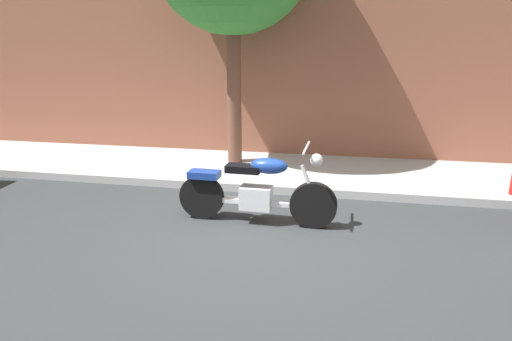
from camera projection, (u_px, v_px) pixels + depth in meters
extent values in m
plane|color=#303335|center=(253.00, 235.00, 5.84)|extent=(60.00, 60.00, 0.00)
cube|color=#ADADAD|center=(283.00, 171.00, 8.57)|extent=(18.40, 2.42, 0.14)
cylinder|color=black|center=(313.00, 205.00, 6.00)|extent=(0.65, 0.13, 0.65)
cylinder|color=black|center=(202.00, 197.00, 6.34)|extent=(0.65, 0.13, 0.65)
cube|color=silver|center=(256.00, 198.00, 6.15)|extent=(0.45, 0.29, 0.32)
cube|color=silver|center=(256.00, 202.00, 6.17)|extent=(1.45, 0.11, 0.06)
ellipsoid|color=navy|center=(269.00, 166.00, 5.99)|extent=(0.53, 0.27, 0.22)
cube|color=black|center=(243.00, 169.00, 6.08)|extent=(0.49, 0.25, 0.10)
cube|color=navy|center=(204.00, 174.00, 6.23)|extent=(0.45, 0.25, 0.10)
cylinder|color=silver|center=(310.00, 186.00, 5.94)|extent=(0.27, 0.06, 0.58)
cylinder|color=silver|center=(306.00, 148.00, 5.81)|extent=(0.05, 0.70, 0.04)
sphere|color=silver|center=(317.00, 160.00, 5.82)|extent=(0.17, 0.17, 0.17)
cylinder|color=silver|center=(242.00, 199.00, 6.38)|extent=(0.80, 0.11, 0.09)
cylinder|color=brown|center=(234.00, 87.00, 8.61)|extent=(0.28, 0.28, 3.31)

